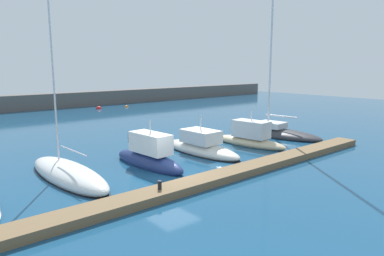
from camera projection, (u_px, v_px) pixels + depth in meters
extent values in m
plane|color=navy|center=(172.00, 178.00, 20.52)|extent=(120.00, 120.00, 0.00)
cube|color=brown|center=(196.00, 183.00, 18.92)|extent=(33.53, 1.48, 0.43)
cube|color=#5B5651|center=(5.00, 104.00, 49.90)|extent=(108.00, 2.58, 2.29)
ellipsoid|color=white|center=(68.00, 174.00, 20.37)|extent=(2.69, 8.69, 1.32)
ellipsoid|color=black|center=(68.00, 178.00, 20.41)|extent=(2.72, 8.77, 0.12)
cylinder|color=silver|center=(49.00, 13.00, 19.62)|extent=(0.10, 0.10, 16.86)
cylinder|color=silver|center=(73.00, 151.00, 19.44)|extent=(0.23, 3.19, 0.07)
ellipsoid|color=navy|center=(148.00, 162.00, 22.98)|extent=(2.08, 6.63, 1.37)
cube|color=silver|center=(150.00, 143.00, 22.57)|extent=(1.52, 3.11, 1.29)
cube|color=black|center=(139.00, 137.00, 23.43)|extent=(1.23, 0.84, 0.72)
cylinder|color=silver|center=(150.00, 127.00, 22.38)|extent=(0.08, 0.08, 0.83)
ellipsoid|color=silver|center=(201.00, 150.00, 26.43)|extent=(2.52, 7.52, 1.08)
ellipsoid|color=black|center=(201.00, 152.00, 26.46)|extent=(2.55, 7.59, 0.12)
cube|color=silver|center=(201.00, 136.00, 26.27)|extent=(1.94, 2.91, 0.97)
cube|color=black|center=(191.00, 132.00, 27.03)|extent=(1.67, 0.77, 0.55)
cylinder|color=silver|center=(201.00, 122.00, 26.08)|extent=(0.08, 0.08, 1.14)
ellipsoid|color=beige|center=(249.00, 142.00, 28.98)|extent=(2.63, 6.79, 0.89)
cube|color=silver|center=(251.00, 129.00, 28.71)|extent=(1.82, 3.09, 1.37)
cube|color=black|center=(240.00, 125.00, 29.43)|extent=(1.41, 0.89, 0.77)
cylinder|color=silver|center=(251.00, 114.00, 28.50)|extent=(0.08, 0.08, 1.04)
ellipsoid|color=#2D2D33|center=(273.00, 133.00, 33.13)|extent=(4.19, 9.87, 1.07)
cylinder|color=silver|center=(272.00, 21.00, 31.71)|extent=(0.18, 0.18, 19.46)
cylinder|color=silver|center=(281.00, 116.00, 32.29)|extent=(0.48, 3.15, 0.12)
cube|color=silver|center=(271.00, 125.00, 33.13)|extent=(2.12, 2.64, 0.53)
sphere|color=red|center=(99.00, 109.00, 53.38)|extent=(0.83, 0.83, 0.83)
sphere|color=orange|center=(126.00, 107.00, 55.65)|extent=(0.56, 0.56, 0.56)
cylinder|color=black|center=(160.00, 185.00, 17.35)|extent=(0.20, 0.20, 0.44)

